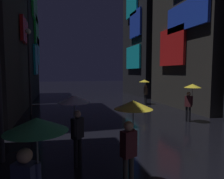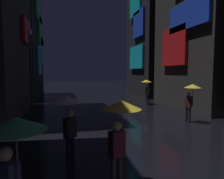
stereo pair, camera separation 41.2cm
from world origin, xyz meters
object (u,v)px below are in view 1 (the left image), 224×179
at_px(pedestrian_far_right_green, 33,148).
at_px(pedestrian_midstreet_centre_clear, 75,111).
at_px(streetlamp_left_far, 29,61).
at_px(pedestrian_foreground_right_yellow, 145,85).
at_px(pedestrian_midstreet_left_yellow, 132,120).
at_px(pedestrian_near_crossing_yellow, 191,92).

relative_size(pedestrian_far_right_green, pedestrian_midstreet_centre_clear, 1.00).
distance_m(pedestrian_far_right_green, streetlamp_left_far, 11.07).
height_order(pedestrian_midstreet_centre_clear, streetlamp_left_far, streetlamp_left_far).
xyz_separation_m(pedestrian_midstreet_centre_clear, streetlamp_left_far, (-2.15, 8.23, 1.78)).
bearing_deg(streetlamp_left_far, pedestrian_far_right_green, -83.13).
relative_size(pedestrian_foreground_right_yellow, pedestrian_midstreet_centre_clear, 1.00).
xyz_separation_m(pedestrian_midstreet_left_yellow, streetlamp_left_far, (-3.30, 9.65, 1.78)).
bearing_deg(pedestrian_near_crossing_yellow, pedestrian_midstreet_left_yellow, -136.93).
relative_size(pedestrian_near_crossing_yellow, streetlamp_left_far, 0.38).
xyz_separation_m(pedestrian_near_crossing_yellow, streetlamp_left_far, (-8.80, 4.51, 1.78)).
distance_m(pedestrian_midstreet_centre_clear, streetlamp_left_far, 8.69).
bearing_deg(pedestrian_midstreet_left_yellow, streetlamp_left_far, 108.87).
distance_m(pedestrian_far_right_green, pedestrian_midstreet_centre_clear, 2.75).
xyz_separation_m(pedestrian_far_right_green, streetlamp_left_far, (-1.31, 10.85, 1.78)).
bearing_deg(pedestrian_foreground_right_yellow, pedestrian_midstreet_centre_clear, -124.14).
bearing_deg(pedestrian_foreground_right_yellow, pedestrian_near_crossing_yellow, -91.15).
bearing_deg(pedestrian_near_crossing_yellow, pedestrian_foreground_right_yellow, 88.85).
relative_size(pedestrian_foreground_right_yellow, pedestrian_near_crossing_yellow, 1.00).
bearing_deg(pedestrian_midstreet_centre_clear, pedestrian_midstreet_left_yellow, -50.99).
xyz_separation_m(pedestrian_midstreet_left_yellow, pedestrian_foreground_right_yellow, (5.63, 11.41, 0.00)).
xyz_separation_m(pedestrian_foreground_right_yellow, pedestrian_near_crossing_yellow, (-0.13, -6.27, 0.00)).
xyz_separation_m(pedestrian_near_crossing_yellow, pedestrian_far_right_green, (-7.49, -6.34, 0.00)).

